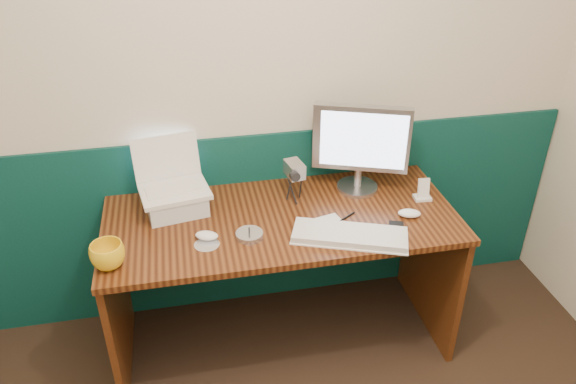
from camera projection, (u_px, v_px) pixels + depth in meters
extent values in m
cube|color=beige|center=(229.00, 87.00, 2.57)|extent=(3.50, 0.04, 2.50)
cube|color=#07332B|center=(237.00, 224.00, 2.95)|extent=(3.48, 0.02, 1.00)
cube|color=black|center=(282.00, 281.00, 2.74)|extent=(1.60, 0.70, 0.75)
cube|color=silver|center=(176.00, 202.00, 2.57)|extent=(0.30, 0.26, 0.09)
cube|color=silver|center=(350.00, 236.00, 2.40)|extent=(0.51, 0.32, 0.03)
ellipsoid|color=white|center=(409.00, 213.00, 2.54)|extent=(0.12, 0.09, 0.03)
ellipsoid|color=white|center=(207.00, 236.00, 2.39)|extent=(0.11, 0.09, 0.03)
imported|color=yellow|center=(108.00, 256.00, 2.21)|extent=(0.15, 0.15, 0.11)
cylinder|color=#B1B6C2|center=(249.00, 235.00, 2.40)|extent=(0.12, 0.12, 0.02)
cylinder|color=silver|center=(207.00, 244.00, 2.36)|extent=(0.11, 0.11, 0.00)
cylinder|color=black|center=(344.00, 219.00, 2.53)|extent=(0.12, 0.09, 0.01)
cube|color=white|center=(326.00, 222.00, 2.51)|extent=(0.17, 0.13, 0.00)
cube|color=white|center=(422.00, 198.00, 2.68)|extent=(0.08, 0.07, 0.01)
cube|color=white|center=(424.00, 188.00, 2.65)|extent=(0.06, 0.03, 0.09)
cube|color=black|center=(397.00, 229.00, 2.45)|extent=(0.09, 0.12, 0.01)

